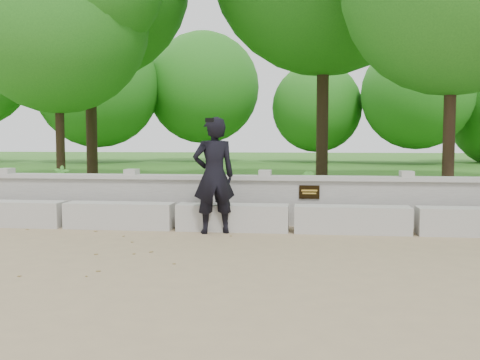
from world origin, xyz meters
name	(u,v)px	position (x,y,z in m)	size (l,w,h in m)	color
ground	(288,256)	(0.00, 0.00, 0.00)	(80.00, 80.00, 0.00)	#97815C
lawn	(299,176)	(0.00, 14.00, 0.12)	(40.00, 22.00, 0.25)	#205F19
concrete_bench	(291,218)	(0.00, 1.90, 0.22)	(11.90, 0.45, 0.45)	#B9B6AF
parapet_wall	(292,200)	(0.00, 2.60, 0.46)	(12.50, 0.35, 0.90)	#AEABA5
man_main	(214,175)	(-1.27, 1.62, 0.96)	(0.82, 0.76, 1.92)	black
tree_left	(57,8)	(-6.01, 6.02, 4.84)	(4.59, 4.59, 6.89)	#382619
shrub_a	(62,180)	(-5.53, 5.05, 0.59)	(0.36, 0.24, 0.68)	#428F30
shrub_b	(308,186)	(0.28, 4.38, 0.56)	(0.35, 0.28, 0.63)	#428F30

